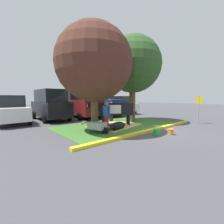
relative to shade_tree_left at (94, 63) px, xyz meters
name	(u,v)px	position (x,y,z in m)	size (l,w,h in m)	color
ground_plane	(151,130)	(2.44, -2.19, -3.77)	(80.00, 80.00, 0.00)	#424247
grass_island	(118,125)	(2.03, 0.16, -3.76)	(8.07, 4.68, 0.02)	#386B28
curb_yellow	(149,131)	(2.03, -2.32, -3.71)	(9.27, 0.24, 0.12)	yellow
hay_bedding	(115,125)	(1.72, 0.15, -3.74)	(3.20, 2.40, 0.04)	tan
shade_tree_left	(94,63)	(0.00, 0.00, 0.00)	(4.28, 4.28, 5.92)	brown
shade_tree_right	(133,65)	(4.06, 0.73, 0.59)	(4.31, 4.31, 6.54)	brown
cow_holstein	(114,109)	(1.88, 0.42, -2.68)	(2.77, 2.11, 1.55)	black
calf_lying	(118,126)	(1.00, -0.88, -3.53)	(1.32, 0.56, 0.48)	black
person_handler	(106,115)	(0.33, -0.67, -2.88)	(0.34, 0.52, 1.65)	maroon
person_visitor_near	(131,112)	(3.44, 0.31, -2.96)	(0.34, 0.53, 1.51)	slate
person_visitor_far	(111,111)	(2.73, 1.68, -2.95)	(0.51, 0.34, 1.53)	black
wheelbarrow	(98,126)	(-0.32, -0.74, -3.38)	(0.92, 1.61, 0.63)	gray
parking_sign	(199,104)	(6.87, -3.09, -2.37)	(0.10, 0.44, 1.97)	#99999E
bucket_green	(156,132)	(1.65, -3.00, -3.60)	(0.32, 0.32, 0.32)	green
bucket_orange	(171,132)	(2.32, -3.42, -3.61)	(0.30, 0.30, 0.29)	orange
sedan_red	(10,110)	(-3.36, 5.70, -2.78)	(2.03, 4.41, 2.02)	silver
suv_black	(50,105)	(-0.55, 5.66, -2.50)	(2.13, 4.61, 2.52)	black
pickup_truck_maroon	(79,105)	(2.16, 5.74, -2.65)	(2.23, 5.41, 2.42)	maroon
pickup_truck_black	(102,105)	(4.83, 5.73, -2.65)	(2.23, 5.41, 2.42)	navy
hatchback_white	(120,105)	(7.51, 5.66, -2.78)	(2.03, 4.41, 2.02)	silver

